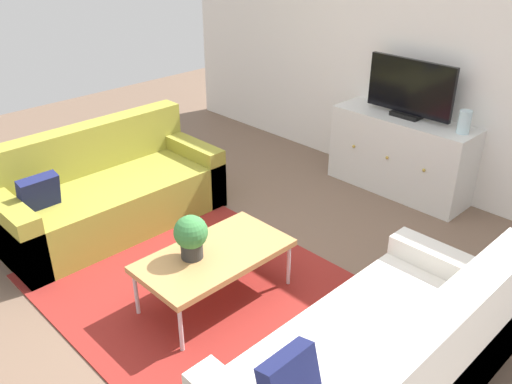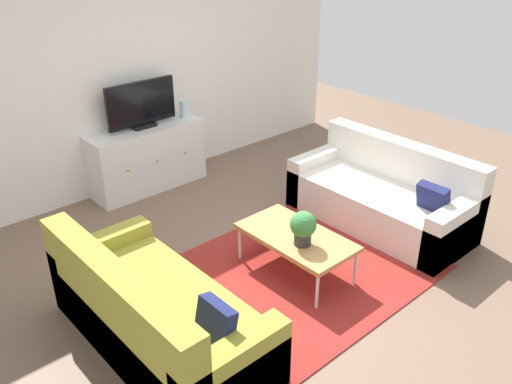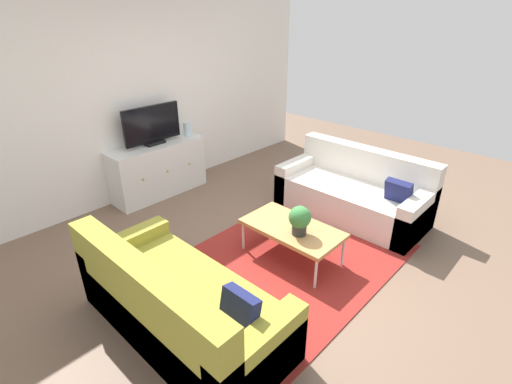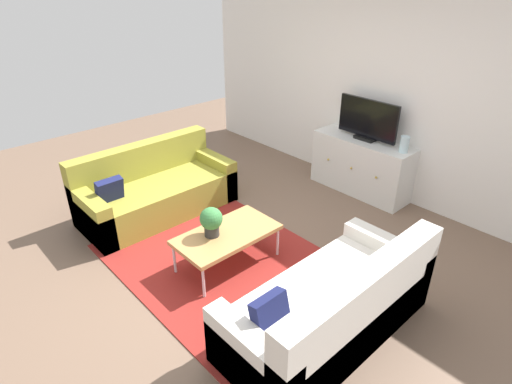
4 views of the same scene
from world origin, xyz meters
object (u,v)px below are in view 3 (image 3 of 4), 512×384
flat_screen_tv (152,125)px  coffee_table (292,229)px  tv_console (158,169)px  glass_vase (187,129)px  potted_plant (299,219)px  couch_left_side (175,308)px  couch_right_side (355,193)px

flat_screen_tv → coffee_table: bearing=-88.7°
coffee_table → tv_console: size_ratio=0.77×
glass_vase → coffee_table: bearing=-102.1°
potted_plant → glass_vase: size_ratio=1.54×
tv_console → glass_vase: (0.57, 0.00, 0.48)m
potted_plant → glass_vase: bearing=77.0°
couch_left_side → glass_vase: 3.17m
coffee_table → flat_screen_tv: (-0.05, 2.42, 0.66)m
tv_console → potted_plant: bearing=-90.4°
couch_right_side → coffee_table: size_ratio=1.79×
potted_plant → glass_vase: (0.58, 2.54, 0.30)m
potted_plant → tv_console: bearing=89.6°
potted_plant → flat_screen_tv: bearing=89.6°
potted_plant → couch_left_side: bearing=173.5°
couch_right_side → glass_vase: size_ratio=9.35×
potted_plant → glass_vase: 2.62m
couch_right_side → glass_vase: (-0.86, 2.37, 0.58)m
coffee_table → tv_console: bearing=91.3°
glass_vase → flat_screen_tv: bearing=178.0°
tv_console → couch_left_side: bearing=-121.4°
coffee_table → tv_console: (-0.05, 2.40, 0.02)m
glass_vase → couch_right_side: bearing=-70.2°
couch_right_side → coffee_table: bearing=-178.9°
couch_left_side → potted_plant: (1.43, -0.16, 0.29)m
tv_console → flat_screen_tv: 0.65m
coffee_table → potted_plant: potted_plant is taller
tv_console → glass_vase: size_ratio=6.79×
coffee_table → glass_vase: 2.51m
couch_left_side → glass_vase: bearing=49.6°
coffee_table → flat_screen_tv: size_ratio=1.24×
potted_plant → tv_console: 2.55m
couch_left_side → couch_right_side: size_ratio=1.00×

